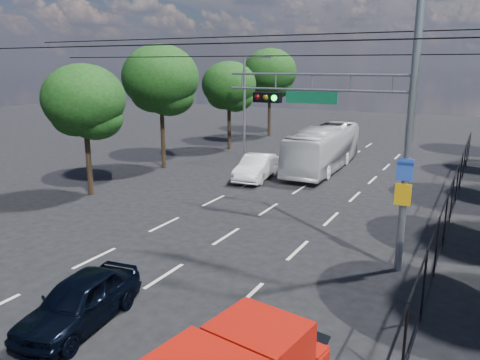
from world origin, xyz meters
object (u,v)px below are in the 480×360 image
Objects in this scene: navy_hatchback at (80,301)px; signal_mast at (371,108)px; white_bus at (323,148)px; white_van at (256,167)px.

signal_mast is at bearing 45.79° from navy_hatchback.
white_bus is (-5.78, 13.39, -3.87)m from signal_mast.
signal_mast is 0.96× the size of white_bus.
navy_hatchback is at bearing -90.98° from white_bus.
signal_mast reaches higher than white_bus.
white_bus reaches higher than white_van.
white_bus reaches higher than navy_hatchback.
navy_hatchback is 16.55m from white_van.
signal_mast reaches higher than white_van.
white_van is at bearing 92.67° from navy_hatchback.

